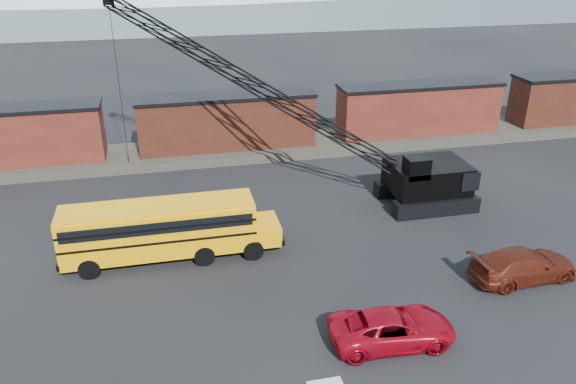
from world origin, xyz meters
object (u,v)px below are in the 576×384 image
school_bus (166,228)px  red_pickup (392,328)px  maroon_suv (524,265)px  crawler_crane (253,85)px

school_bus → red_pickup: (9.10, -9.13, -1.05)m
maroon_suv → school_bus: bearing=67.6°
red_pickup → crawler_crane: (-2.91, 17.29, 6.44)m
crawler_crane → maroon_suv: bearing=-51.6°
red_pickup → maroon_suv: size_ratio=0.97×
red_pickup → maroon_suv: maroon_suv is taller
maroon_suv → crawler_crane: crawler_crane is taller
crawler_crane → red_pickup: bearing=-80.4°
red_pickup → crawler_crane: crawler_crane is taller
school_bus → crawler_crane: (6.19, 8.17, 5.39)m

